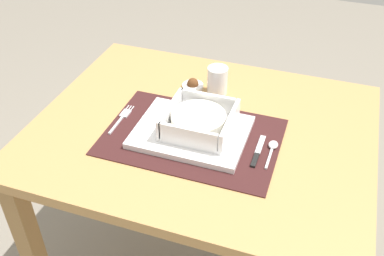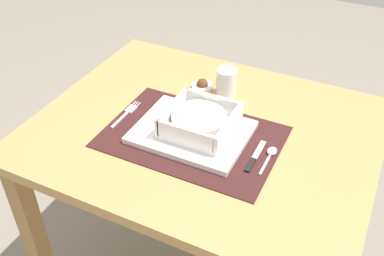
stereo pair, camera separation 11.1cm
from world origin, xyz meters
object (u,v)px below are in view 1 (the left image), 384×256
at_px(butter_knife, 257,153).
at_px(drinking_glass, 217,82).
at_px(porridge_bowl, 200,121).
at_px(spoon, 272,147).
at_px(condiment_saucer, 193,85).
at_px(fork, 123,117).
at_px(dining_table, 202,158).

height_order(butter_knife, drinking_glass, drinking_glass).
distance_m(porridge_bowl, spoon, 0.20).
bearing_deg(spoon, condiment_saucer, 144.89).
xyz_separation_m(spoon, butter_knife, (-0.03, -0.03, -0.00)).
bearing_deg(fork, dining_table, 10.86).
height_order(fork, butter_knife, butter_knife).
distance_m(fork, spoon, 0.41).
height_order(dining_table, spoon, spoon).
xyz_separation_m(spoon, condiment_saucer, (-0.28, 0.21, 0.00)).
distance_m(porridge_bowl, fork, 0.22).
bearing_deg(porridge_bowl, spoon, -0.06).
bearing_deg(porridge_bowl, condiment_saucer, 113.39).
bearing_deg(porridge_bowl, dining_table, 95.24).
relative_size(dining_table, butter_knife, 7.20).
distance_m(fork, butter_knife, 0.38).
bearing_deg(drinking_glass, butter_knife, -53.73).
xyz_separation_m(drinking_glass, condiment_saucer, (-0.08, -0.00, -0.03)).
distance_m(dining_table, fork, 0.25).
distance_m(dining_table, drinking_glass, 0.23).
xyz_separation_m(dining_table, butter_knife, (0.16, -0.07, 0.12)).
bearing_deg(fork, butter_knife, -3.06).
relative_size(porridge_bowl, butter_knife, 1.36).
xyz_separation_m(fork, condiment_saucer, (0.13, 0.21, 0.00)).
xyz_separation_m(dining_table, condiment_saucer, (-0.09, 0.17, 0.12)).
bearing_deg(condiment_saucer, fork, -121.93).
bearing_deg(drinking_glass, condiment_saucer, -179.83).
xyz_separation_m(butter_knife, condiment_saucer, (-0.25, 0.24, 0.00)).
bearing_deg(butter_knife, condiment_saucer, 137.49).
xyz_separation_m(dining_table, porridge_bowl, (0.00, -0.03, 0.16)).
bearing_deg(dining_table, condiment_saucer, 116.62).
height_order(butter_knife, condiment_saucer, condiment_saucer).
relative_size(dining_table, spoon, 8.38).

